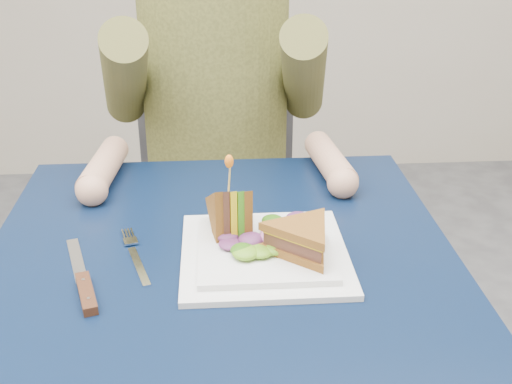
{
  "coord_description": "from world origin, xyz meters",
  "views": [
    {
      "loc": [
        -0.0,
        -0.89,
        1.26
      ],
      "look_at": [
        0.06,
        0.03,
        0.82
      ],
      "focal_mm": 45.0,
      "sensor_mm": 36.0,
      "label": 1
    }
  ],
  "objects": [
    {
      "name": "onion_ring",
      "position": [
        0.08,
        -0.02,
        0.77
      ],
      "size": [
        0.04,
        0.04,
        0.02
      ],
      "primitive_type": "torus",
      "rotation": [
        0.44,
        0.0,
        0.0
      ],
      "color": "#9E4C7A",
      "rests_on": "plate"
    },
    {
      "name": "chair",
      "position": [
        0.0,
        0.67,
        0.54
      ],
      "size": [
        0.42,
        0.4,
        0.93
      ],
      "color": "#47474C",
      "rests_on": "ground"
    },
    {
      "name": "table",
      "position": [
        0.0,
        0.0,
        0.65
      ],
      "size": [
        0.75,
        0.75,
        0.73
      ],
      "color": "black",
      "rests_on": "ground"
    },
    {
      "name": "plate",
      "position": [
        0.07,
        -0.02,
        0.74
      ],
      "size": [
        0.26,
        0.26,
        0.02
      ],
      "color": "white",
      "rests_on": "table"
    },
    {
      "name": "toothpick_frill",
      "position": [
        0.02,
        0.02,
        0.88
      ],
      "size": [
        0.01,
        0.01,
        0.02
      ],
      "primitive_type": "ellipsoid",
      "color": "orange",
      "rests_on": "sandwich_upright"
    },
    {
      "name": "sandwich_upright",
      "position": [
        0.02,
        0.02,
        0.78
      ],
      "size": [
        0.08,
        0.13,
        0.13
      ],
      "color": "brown",
      "rests_on": "plate"
    },
    {
      "name": "lettuce_spill",
      "position": [
        0.07,
        -0.01,
        0.76
      ],
      "size": [
        0.15,
        0.13,
        0.02
      ],
      "primitive_type": null,
      "color": "#337A14",
      "rests_on": "plate"
    },
    {
      "name": "sandwich_flat",
      "position": [
        0.12,
        -0.05,
        0.78
      ],
      "size": [
        0.19,
        0.19,
        0.05
      ],
      "color": "brown",
      "rests_on": "plate"
    },
    {
      "name": "fork",
      "position": [
        -0.13,
        -0.02,
        0.73
      ],
      "size": [
        0.06,
        0.18,
        0.01
      ],
      "color": "silver",
      "rests_on": "table"
    },
    {
      "name": "diner",
      "position": [
        -0.0,
        0.56,
        0.91
      ],
      "size": [
        0.54,
        0.59,
        0.74
      ],
      "color": "brown",
      "rests_on": "chair"
    },
    {
      "name": "toothpick",
      "position": [
        0.02,
        0.02,
        0.85
      ],
      "size": [
        0.01,
        0.01,
        0.06
      ],
      "primitive_type": "cylinder",
      "rotation": [
        0.14,
        0.07,
        0.0
      ],
      "color": "tan",
      "rests_on": "sandwich_upright"
    },
    {
      "name": "knife",
      "position": [
        -0.2,
        -0.1,
        0.74
      ],
      "size": [
        0.08,
        0.22,
        0.02
      ],
      "color": "silver",
      "rests_on": "table"
    }
  ]
}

